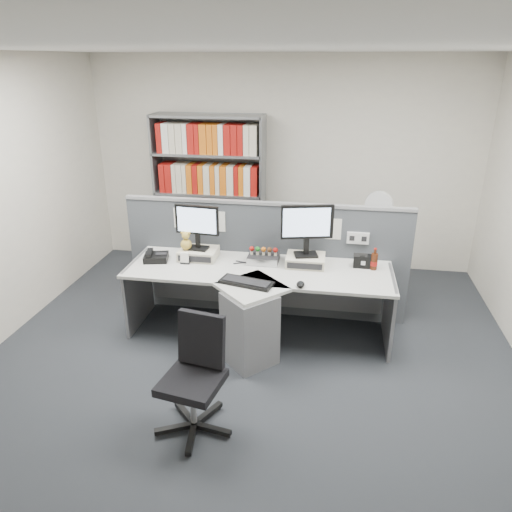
% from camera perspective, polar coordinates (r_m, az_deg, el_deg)
% --- Properties ---
extents(ground, '(5.50, 5.50, 0.00)m').
position_cam_1_polar(ground, '(4.36, -1.44, -14.56)').
color(ground, '#32363B').
rests_on(ground, ground).
extents(room_shell, '(5.04, 5.54, 2.72)m').
position_cam_1_polar(room_shell, '(3.58, -1.72, 9.01)').
color(room_shell, silver).
rests_on(room_shell, ground).
extents(partition, '(3.00, 0.08, 1.27)m').
position_cam_1_polar(partition, '(5.11, 1.15, -0.29)').
color(partition, '#494D53').
rests_on(partition, ground).
extents(desk, '(2.60, 1.20, 0.72)m').
position_cam_1_polar(desk, '(4.61, -0.11, -5.60)').
color(desk, silver).
rests_on(desk, ground).
extents(monitor_riser_left, '(0.38, 0.31, 0.10)m').
position_cam_1_polar(monitor_riser_left, '(4.95, -6.88, 0.29)').
color(monitor_riser_left, beige).
rests_on(monitor_riser_left, desk).
extents(monitor_riser_right, '(0.38, 0.31, 0.10)m').
position_cam_1_polar(monitor_riser_right, '(4.77, 5.93, -0.52)').
color(monitor_riser_right, beige).
rests_on(monitor_riser_right, desk).
extents(monitor_left, '(0.45, 0.16, 0.46)m').
position_cam_1_polar(monitor_left, '(4.83, -7.05, 3.87)').
color(monitor_left, black).
rests_on(monitor_left, monitor_riser_left).
extents(monitor_right, '(0.50, 0.21, 0.52)m').
position_cam_1_polar(monitor_right, '(4.64, 6.10, 3.57)').
color(monitor_right, black).
rests_on(monitor_right, monitor_riser_right).
extents(desktop_pc, '(0.30, 0.27, 0.08)m').
position_cam_1_polar(desktop_pc, '(4.83, 0.93, -0.24)').
color(desktop_pc, black).
rests_on(desktop_pc, desk).
extents(figurines, '(0.29, 0.05, 0.09)m').
position_cam_1_polar(figurines, '(4.78, 0.90, 0.71)').
color(figurines, beige).
rests_on(figurines, desktop_pc).
extents(keyboard, '(0.52, 0.30, 0.03)m').
position_cam_1_polar(keyboard, '(4.36, -1.15, -3.15)').
color(keyboard, black).
rests_on(keyboard, desk).
extents(mouse, '(0.07, 0.12, 0.04)m').
position_cam_1_polar(mouse, '(4.33, 5.33, -3.38)').
color(mouse, black).
rests_on(mouse, desk).
extents(desk_phone, '(0.28, 0.26, 0.10)m').
position_cam_1_polar(desk_phone, '(4.97, -11.89, -0.10)').
color(desk_phone, black).
rests_on(desk_phone, desk).
extents(desk_calendar, '(0.09, 0.07, 0.11)m').
position_cam_1_polar(desk_calendar, '(4.84, -8.45, -0.32)').
color(desk_calendar, black).
rests_on(desk_calendar, desk).
extents(plush_toy, '(0.11, 0.11, 0.20)m').
position_cam_1_polar(plush_toy, '(4.90, -8.34, 1.67)').
color(plush_toy, gold).
rests_on(plush_toy, monitor_riser_left).
extents(speaker, '(0.19, 0.10, 0.12)m').
position_cam_1_polar(speaker, '(4.81, 12.63, -0.59)').
color(speaker, black).
rests_on(speaker, desk).
extents(cola_bottle, '(0.07, 0.07, 0.22)m').
position_cam_1_polar(cola_bottle, '(4.77, 13.91, -0.64)').
color(cola_bottle, '#3F190A').
rests_on(cola_bottle, desk).
extents(shelving_unit, '(1.41, 0.40, 2.00)m').
position_cam_1_polar(shelving_unit, '(6.28, -5.49, 7.16)').
color(shelving_unit, slate).
rests_on(shelving_unit, ground).
extents(filing_cabinet, '(0.45, 0.61, 0.70)m').
position_cam_1_polar(filing_cabinet, '(5.89, 13.78, -0.92)').
color(filing_cabinet, slate).
rests_on(filing_cabinet, ground).
extents(desk_fan, '(0.32, 0.20, 0.54)m').
position_cam_1_polar(desk_fan, '(5.66, 14.42, 5.51)').
color(desk_fan, white).
rests_on(desk_fan, filing_cabinet).
extents(office_chair, '(0.58, 0.58, 0.88)m').
position_cam_1_polar(office_chair, '(3.67, -7.22, -13.56)').
color(office_chair, silver).
rests_on(office_chair, ground).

